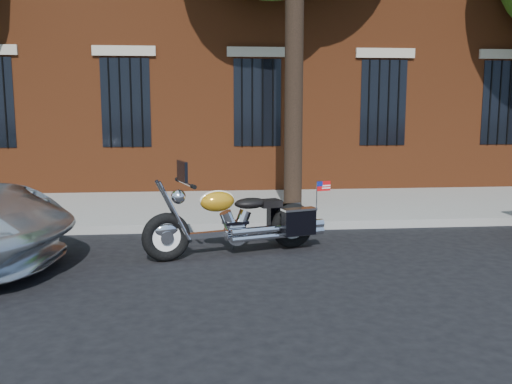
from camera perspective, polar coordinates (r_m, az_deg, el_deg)
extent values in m
plane|color=black|center=(8.62, 3.46, -5.76)|extent=(120.00, 120.00, 0.00)
cube|color=gray|center=(9.93, 2.23, -3.37)|extent=(40.00, 0.16, 0.15)
cube|color=gray|center=(11.76, 0.99, -1.47)|extent=(40.00, 3.60, 0.15)
cube|color=black|center=(13.42, 0.11, 8.91)|extent=(1.10, 0.14, 2.00)
cube|color=#B2A893|center=(13.44, 0.13, 13.82)|extent=(1.40, 0.20, 0.22)
cylinder|color=black|center=(13.34, 0.15, 8.91)|extent=(0.04, 0.04, 2.00)
cylinder|color=black|center=(11.30, 3.80, 10.45)|extent=(0.36, 0.36, 5.00)
torus|color=black|center=(7.97, -8.97, -4.47)|extent=(0.70, 0.35, 0.69)
torus|color=black|center=(8.63, 3.68, -3.37)|extent=(0.70, 0.35, 0.69)
cylinder|color=white|center=(7.97, -8.97, -4.47)|extent=(0.51, 0.21, 0.51)
cylinder|color=white|center=(8.63, 3.68, -3.37)|extent=(0.51, 0.21, 0.51)
ellipsoid|color=white|center=(7.95, -8.99, -3.75)|extent=(0.38, 0.23, 0.20)
ellipsoid|color=orange|center=(8.60, 3.68, -2.57)|extent=(0.39, 0.24, 0.20)
cube|color=white|center=(8.25, -2.39, -4.06)|extent=(1.50, 0.56, 0.08)
cylinder|color=white|center=(8.27, -2.06, -4.17)|extent=(0.37, 0.27, 0.33)
cylinder|color=white|center=(8.30, 1.71, -4.06)|extent=(1.25, 0.47, 0.09)
ellipsoid|color=orange|center=(8.09, -3.91, -0.94)|extent=(0.57, 0.43, 0.29)
ellipsoid|color=black|center=(8.27, -0.55, -1.13)|extent=(0.56, 0.43, 0.16)
cube|color=black|center=(8.83, 2.73, -2.34)|extent=(0.52, 0.30, 0.39)
cube|color=black|center=(8.36, 4.31, -2.98)|extent=(0.52, 0.30, 0.39)
cylinder|color=white|center=(7.91, -7.09, 0.90)|extent=(0.27, 0.77, 0.04)
sphere|color=white|center=(7.91, -7.77, -0.47)|extent=(0.26, 0.26, 0.20)
cube|color=black|center=(7.88, -7.39, 2.06)|extent=(0.16, 0.40, 0.29)
cube|color=red|center=(8.41, 6.77, 0.60)|extent=(0.22, 0.08, 0.14)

